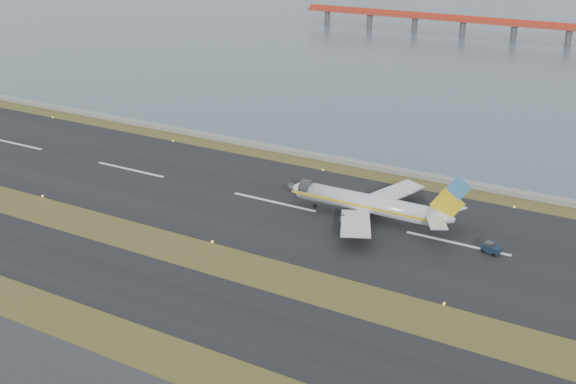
# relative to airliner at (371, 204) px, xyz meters

# --- Properties ---
(ground) EXTENTS (1000.00, 1000.00, 0.00)m
(ground) POSITION_rel_airliner_xyz_m (-21.36, -31.82, -3.46)
(ground) COLOR #3D4A1A
(ground) RESTS_ON ground
(taxiway_strip) EXTENTS (1000.00, 18.00, 0.10)m
(taxiway_strip) POSITION_rel_airliner_xyz_m (-21.36, -43.82, -3.41)
(taxiway_strip) COLOR black
(taxiway_strip) RESTS_ON ground
(runway_strip) EXTENTS (1000.00, 45.00, 0.10)m
(runway_strip) POSITION_rel_airliner_xyz_m (-21.36, -1.82, -3.41)
(runway_strip) COLOR black
(runway_strip) RESTS_ON ground
(seawall) EXTENTS (1000.00, 2.50, 1.00)m
(seawall) POSITION_rel_airliner_xyz_m (-21.36, 28.18, -2.96)
(seawall) COLOR gray
(seawall) RESTS_ON ground
(red_pier) EXTENTS (260.00, 5.00, 10.20)m
(red_pier) POSITION_rel_airliner_xyz_m (-1.36, 218.18, 3.82)
(red_pier) COLOR red
(red_pier) RESTS_ON ground
(airliner) EXTENTS (38.52, 32.89, 12.80)m
(airliner) POSITION_rel_airliner_xyz_m (0.00, 0.00, 0.00)
(airliner) COLOR silver
(airliner) RESTS_ON ground
(pushback_tug) EXTENTS (3.57, 2.54, 2.08)m
(pushback_tug) POSITION_rel_airliner_xyz_m (25.00, -2.57, -2.45)
(pushback_tug) COLOR #132135
(pushback_tug) RESTS_ON ground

